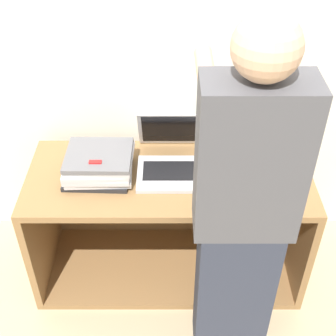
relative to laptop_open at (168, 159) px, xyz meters
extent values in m
plane|color=tan|center=(0.00, -0.37, -0.76)|extent=(12.00, 12.00, 0.00)
cube|color=silver|center=(0.00, 0.34, 0.44)|extent=(8.00, 0.05, 2.40)
cube|color=olive|center=(0.00, -0.07, -0.07)|extent=(1.44, 0.60, 0.04)
cube|color=olive|center=(0.00, -0.07, -0.74)|extent=(1.44, 0.60, 0.04)
cube|color=olive|center=(-0.70, -0.07, -0.41)|extent=(0.04, 0.60, 0.63)
cube|color=olive|center=(0.70, -0.07, -0.41)|extent=(0.04, 0.60, 0.63)
cube|color=olive|center=(0.00, 0.22, -0.41)|extent=(1.37, 0.04, 0.63)
cube|color=#B7B7BC|center=(0.00, -0.07, -0.04)|extent=(0.32, 0.28, 0.02)
cube|color=black|center=(0.00, -0.06, -0.03)|extent=(0.26, 0.15, 0.00)
cube|color=#B7B7BC|center=(0.00, 0.14, 0.09)|extent=(0.32, 0.13, 0.25)
cube|color=black|center=(0.00, 0.13, 0.09)|extent=(0.28, 0.11, 0.22)
cube|color=#232326|center=(-0.36, -0.06, -0.04)|extent=(0.33, 0.29, 0.02)
cube|color=#B7B7BC|center=(-0.35, -0.06, -0.02)|extent=(0.33, 0.29, 0.02)
cube|color=#B7B7BC|center=(-0.35, -0.07, 0.00)|extent=(0.32, 0.28, 0.02)
cube|color=#B7B7BC|center=(-0.35, -0.07, 0.02)|extent=(0.33, 0.28, 0.02)
cube|color=#B7B7BC|center=(-0.34, -0.06, 0.05)|extent=(0.33, 0.29, 0.02)
cube|color=slate|center=(-0.34, -0.06, 0.07)|extent=(0.32, 0.28, 0.02)
cube|color=gray|center=(0.34, -0.07, -0.04)|extent=(0.33, 0.29, 0.02)
cube|color=slate|center=(0.34, -0.07, -0.02)|extent=(0.32, 0.28, 0.02)
cube|color=slate|center=(0.34, -0.07, 0.00)|extent=(0.32, 0.28, 0.02)
cube|color=#2D3342|center=(0.30, -0.54, -0.34)|extent=(0.34, 0.20, 0.83)
cube|color=#4C4C51|center=(0.30, -0.54, 0.40)|extent=(0.40, 0.20, 0.66)
sphere|color=#DBAD89|center=(0.30, -0.54, 0.84)|extent=(0.23, 0.23, 0.23)
cylinder|color=#DBAD89|center=(0.14, -0.28, 0.63)|extent=(0.07, 0.32, 0.07)
cylinder|color=#DBAD89|center=(0.46, -0.28, 0.63)|extent=(0.07, 0.32, 0.07)
cube|color=red|center=(-0.35, -0.14, 0.09)|extent=(0.06, 0.02, 0.01)
camera|label=1|loc=(-0.01, -1.88, 1.45)|focal=50.00mm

